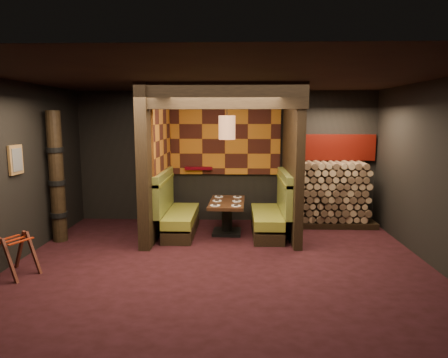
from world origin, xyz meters
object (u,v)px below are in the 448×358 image
dining_table (227,213)px  luggage_rack (15,253)px  totem_column (57,178)px  booth_bench_right (272,214)px  firewood_stack (334,194)px  pendant_lamp (227,127)px  booth_bench_left (176,214)px

dining_table → luggage_rack: (-3.02, -2.22, -0.10)m
luggage_rack → totem_column: (-0.08, 1.65, 0.86)m
totem_column → booth_bench_right: bearing=7.9°
booth_bench_right → luggage_rack: (-3.90, -2.20, -0.08)m
booth_bench_right → firewood_stack: bearing=27.3°
dining_table → totem_column: (-3.10, -0.57, 0.77)m
dining_table → firewood_stack: size_ratio=0.73×
luggage_rack → totem_column: bearing=92.8°
pendant_lamp → luggage_rack: 4.11m
booth_bench_left → pendant_lamp: 1.97m
booth_bench_left → luggage_rack: size_ratio=2.22×
booth_bench_left → dining_table: (1.01, 0.02, 0.02)m
firewood_stack → luggage_rack: bearing=-151.1°
luggage_rack → totem_column: size_ratio=0.30×
dining_table → luggage_rack: size_ratio=1.74×
booth_bench_left → totem_column: totem_column is taller
luggage_rack → booth_bench_right: bearing=29.4°
luggage_rack → totem_column: totem_column is taller
luggage_rack → pendant_lamp: bearing=35.8°
pendant_lamp → totem_column: size_ratio=0.41×
pendant_lamp → firewood_stack: size_ratio=0.57×
booth_bench_right → pendant_lamp: 1.91m
firewood_stack → booth_bench_left: bearing=-167.8°
booth_bench_right → totem_column: size_ratio=0.67×
pendant_lamp → firewood_stack: (2.24, 0.73, -1.41)m
booth_bench_left → luggage_rack: bearing=-132.4°
totem_column → pendant_lamp: bearing=9.6°
totem_column → booth_bench_left: bearing=14.8°
booth_bench_right → pendant_lamp: pendant_lamp is taller
booth_bench_right → pendant_lamp: bearing=-178.2°
booth_bench_right → dining_table: booth_bench_right is taller
booth_bench_right → booth_bench_left: bearing=180.0°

